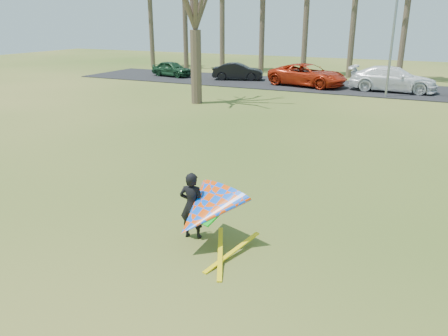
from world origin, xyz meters
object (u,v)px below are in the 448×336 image
at_px(car_0, 172,69).
at_px(streetlight, 397,24).
at_px(car_2, 308,75).
at_px(car_3, 393,79).
at_px(car_1, 238,71).
at_px(kite_flyer, 203,211).

bearing_deg(car_0, streetlight, -88.36).
xyz_separation_m(car_2, car_3, (5.92, 0.06, 0.03)).
xyz_separation_m(car_1, car_3, (11.92, -0.84, 0.17)).
bearing_deg(kite_flyer, car_2, 99.99).
bearing_deg(car_2, streetlight, -98.21).
distance_m(car_0, car_2, 12.01).
bearing_deg(kite_flyer, streetlight, 85.71).
height_order(car_0, kite_flyer, kite_flyer).
bearing_deg(car_3, car_1, 86.94).
height_order(car_1, kite_flyer, kite_flyer).
relative_size(streetlight, car_2, 1.39).
bearing_deg(car_1, streetlight, -121.72).
height_order(streetlight, car_0, streetlight).
bearing_deg(car_0, car_3, -80.88).
bearing_deg(streetlight, car_2, 158.84).
height_order(streetlight, car_2, streetlight).
xyz_separation_m(car_0, car_2, (12.00, -0.48, 0.16)).
relative_size(car_0, car_2, 0.66).
bearing_deg(car_2, car_0, 100.65).
height_order(car_0, car_3, car_3).
xyz_separation_m(streetlight, kite_flyer, (-1.66, -22.11, -3.62)).
xyz_separation_m(car_2, kite_flyer, (4.30, -24.42, -0.02)).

